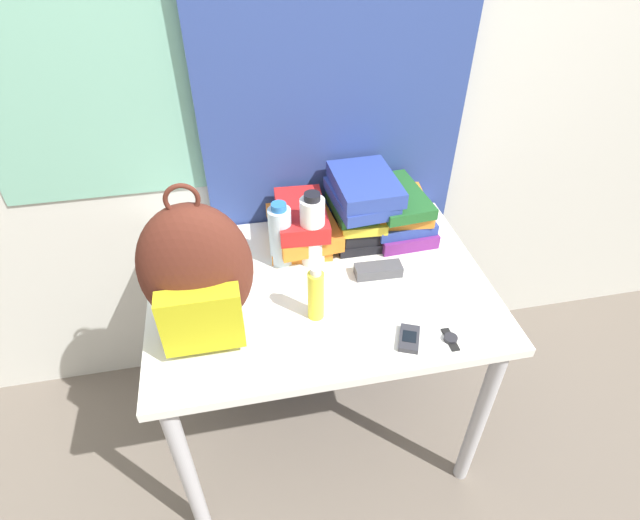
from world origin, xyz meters
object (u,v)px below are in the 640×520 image
backpack (197,275)px  sunglasses_case (378,270)px  sunscreen_bottle (316,294)px  cell_phone (409,339)px  book_stack_left (302,226)px  book_stack_center (362,206)px  sports_bottle (313,230)px  book_stack_right (398,212)px  water_bottle (281,235)px  wristwatch (451,339)px

backpack → sunglasses_case: backpack is taller
sunglasses_case → sunscreen_bottle: bearing=-148.6°
cell_phone → sunglasses_case: bearing=91.0°
book_stack_left → book_stack_center: 0.21m
sports_bottle → sunscreen_bottle: (-0.04, -0.25, -0.04)m
sports_bottle → sunscreen_bottle: bearing=-98.9°
sunscreen_bottle → sunglasses_case: (0.23, 0.14, -0.07)m
book_stack_right → sunscreen_bottle: 0.51m
book_stack_left → water_bottle: water_bottle is taller
backpack → wristwatch: (0.66, -0.19, -0.19)m
water_bottle → book_stack_left: bearing=45.2°
sports_bottle → sunscreen_bottle: size_ratio=1.42×
backpack → water_bottle: 0.36m
water_bottle → sunglasses_case: water_bottle is taller
backpack → sunglasses_case: 0.58m
water_bottle → sports_bottle: 0.10m
book_stack_center → sunscreen_bottle: book_stack_center is taller
backpack → water_bottle: bearing=44.6°
sunglasses_case → backpack: bearing=-167.5°
book_stack_left → sports_bottle: 0.11m
book_stack_left → sunglasses_case: size_ratio=1.94×
book_stack_center → backpack: bearing=-148.3°
sunglasses_case → cell_phone: bearing=-89.0°
book_stack_right → water_bottle: bearing=-168.2°
book_stack_center → sunglasses_case: 0.24m
backpack → book_stack_right: 0.76m
sports_bottle → sunglasses_case: sports_bottle is taller
backpack → sunglasses_case: (0.54, 0.12, -0.18)m
water_bottle → wristwatch: size_ratio=2.71×
sports_bottle → cell_phone: (0.20, -0.40, -0.12)m
backpack → book_stack_left: size_ratio=1.58×
wristwatch → book_stack_right: bearing=88.8°
sports_bottle → cell_phone: sports_bottle is taller
water_bottle → sunscreen_bottle: 0.28m
book_stack_left → water_bottle: (-0.08, -0.08, 0.03)m
book_stack_center → water_bottle: bearing=-163.5°
sports_bottle → sunscreen_bottle: sports_bottle is taller
backpack → wristwatch: 0.71m
water_bottle → sunglasses_case: bearing=-23.5°
cell_phone → water_bottle: bearing=125.8°
book_stack_right → cell_phone: bearing=-104.0°
book_stack_center → book_stack_right: (0.13, 0.00, -0.04)m
sunscreen_bottle → wristwatch: size_ratio=2.20×
sports_bottle → wristwatch: bearing=-53.4°
water_bottle → book_stack_right: bearing=11.8°
backpack → book_stack_left: (0.33, 0.33, -0.12)m
book_stack_right → wristwatch: book_stack_right is taller
backpack → sports_bottle: bearing=33.1°
cell_phone → book_stack_right: bearing=76.0°
sunscreen_bottle → sunglasses_case: sunscreen_bottle is taller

